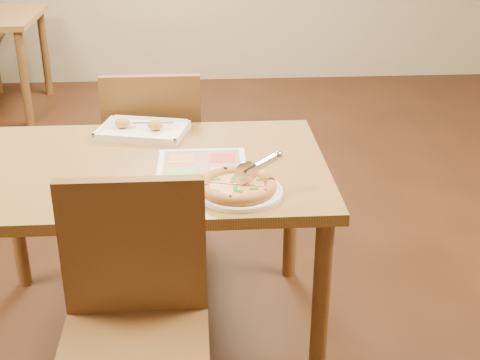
{
  "coord_description": "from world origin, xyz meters",
  "views": [
    {
      "loc": [
        0.2,
        -2.19,
        1.67
      ],
      "look_at": [
        0.33,
        -0.26,
        0.77
      ],
      "focal_mm": 50.0,
      "sensor_mm": 36.0,
      "label": 1
    }
  ],
  "objects": [
    {
      "name": "dining_table",
      "position": [
        0.0,
        0.0,
        0.63
      ],
      "size": [
        1.3,
        0.85,
        0.72
      ],
      "color": "olive",
      "rests_on": "ground"
    },
    {
      "name": "pizza",
      "position": [
        0.32,
        -0.25,
        0.75
      ],
      "size": [
        0.26,
        0.26,
        0.04
      ],
      "rotation": [
        0.0,
        0.0,
        -0.25
      ],
      "color": "#C17F42",
      "rests_on": "plate"
    },
    {
      "name": "pizza_cutter",
      "position": [
        0.38,
        -0.24,
        0.81
      ],
      "size": [
        0.15,
        0.06,
        0.09
      ],
      "rotation": [
        0.0,
        0.0,
        0.35
      ],
      "color": "silver",
      "rests_on": "pizza"
    },
    {
      "name": "chair_far",
      "position": [
        -0.0,
        0.6,
        0.57
      ],
      "size": [
        0.42,
        0.42,
        0.47
      ],
      "rotation": [
        0.0,
        0.0,
        3.14
      ],
      "color": "brown",
      "rests_on": "ground"
    },
    {
      "name": "appetizer_tray",
      "position": [
        -0.02,
        0.31,
        0.73
      ],
      "size": [
        0.38,
        0.3,
        0.06
      ],
      "rotation": [
        0.0,
        0.0,
        -0.24
      ],
      "color": "white",
      "rests_on": "dining_table"
    },
    {
      "name": "plate",
      "position": [
        0.33,
        -0.26,
        0.73
      ],
      "size": [
        0.31,
        0.31,
        0.01
      ],
      "primitive_type": "cylinder",
      "rotation": [
        0.0,
        0.0,
        0.11
      ],
      "color": "white",
      "rests_on": "dining_table"
    },
    {
      "name": "menu",
      "position": [
        0.21,
        -0.09,
        0.72
      ],
      "size": [
        0.32,
        0.45,
        0.0
      ],
      "primitive_type": "cube",
      "rotation": [
        0.0,
        0.0,
        -0.01
      ],
      "color": "white",
      "rests_on": "dining_table"
    },
    {
      "name": "chair_near",
      "position": [
        0.0,
        -0.6,
        0.57
      ],
      "size": [
        0.42,
        0.42,
        0.47
      ],
      "color": "brown",
      "rests_on": "ground"
    }
  ]
}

